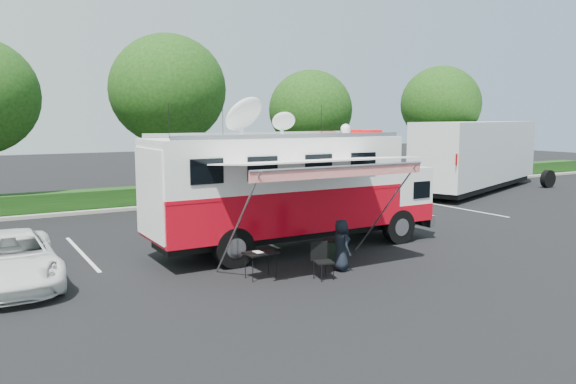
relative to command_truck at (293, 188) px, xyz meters
name	(u,v)px	position (x,y,z in m)	size (l,w,h in m)	color
ground_plane	(295,248)	(0.09, 0.00, -2.10)	(120.00, 120.00, 0.00)	black
back_border	(190,108)	(1.23, 12.90, 2.90)	(60.00, 6.14, 8.87)	#9E998E
stall_lines	(244,234)	(-0.41, 3.00, -2.10)	(24.12, 5.50, 0.01)	silver
command_truck	(293,188)	(0.00, 0.00, 0.00)	(10.22, 2.81, 4.91)	black
awning	(319,164)	(-0.92, -2.92, 1.06)	(5.58, 2.87, 3.37)	white
white_suv	(12,285)	(-8.73, 0.15, -2.10)	(2.34, 5.08, 1.41)	white
person	(341,270)	(-0.24, -3.12, -2.10)	(0.74, 0.48, 1.52)	black
folding_table	(261,254)	(-2.67, -2.66, -1.39)	(0.92, 0.67, 0.76)	black
folding_chair	(321,257)	(-1.20, -3.51, -1.49)	(0.60, 0.63, 1.04)	black
trash_bin	(332,251)	(-0.02, -2.33, -1.72)	(0.50, 0.50, 0.75)	black
semi_trailer	(478,155)	(17.82, 7.52, 0.13)	(13.86, 7.67, 4.24)	silver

